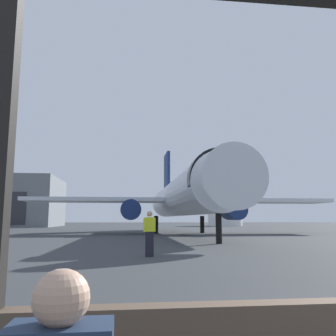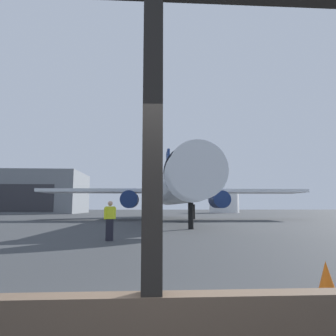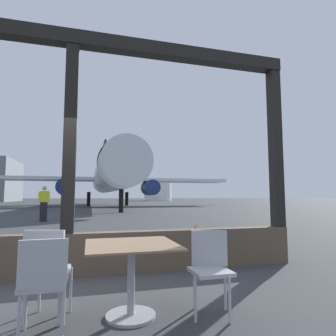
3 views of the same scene
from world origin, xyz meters
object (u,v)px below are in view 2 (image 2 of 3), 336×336
(ground_crew_worker, at_px, (110,220))
(fuel_storage_tank, at_px, (224,202))
(distant_hangar, at_px, (27,193))
(airplane, at_px, (175,188))
(traffic_cone, at_px, (326,279))

(ground_crew_worker, relative_size, fuel_storage_tank, 0.24)
(ground_crew_worker, relative_size, distant_hangar, 0.07)
(airplane, distance_m, fuel_storage_tank, 43.28)
(ground_crew_worker, xyz_separation_m, traffic_cone, (4.79, -8.40, -0.63))
(distant_hangar, relative_size, fuel_storage_tank, 3.44)
(ground_crew_worker, distance_m, traffic_cone, 9.69)
(ground_crew_worker, distance_m, distant_hangar, 63.20)
(airplane, bearing_deg, distant_hangar, 129.78)
(fuel_storage_tank, bearing_deg, airplane, -110.89)
(fuel_storage_tank, bearing_deg, distant_hangar, -176.65)
(airplane, bearing_deg, traffic_cone, -89.38)
(airplane, distance_m, distant_hangar, 49.06)
(traffic_cone, bearing_deg, ground_crew_worker, 119.68)
(ground_crew_worker, height_order, distant_hangar, distant_hangar)
(ground_crew_worker, relative_size, traffic_cone, 3.05)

